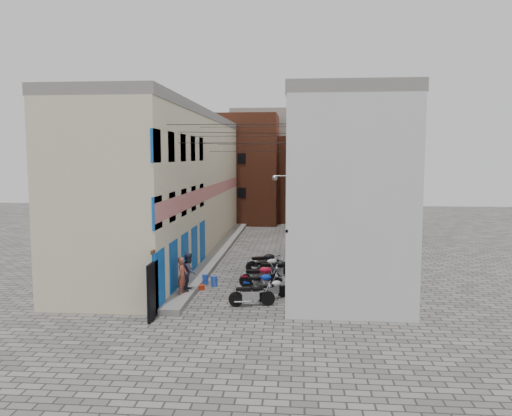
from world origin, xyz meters
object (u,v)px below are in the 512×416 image
(motorcycle_b, at_px, (273,288))
(person_b, at_px, (189,271))
(red_crate, at_px, (200,287))
(motorcycle_c, at_px, (262,282))
(motorcycle_g, at_px, (265,261))
(water_jug_near, at_px, (214,281))
(motorcycle_a, at_px, (252,293))
(motorcycle_d, at_px, (261,275))
(motorcycle_f, at_px, (268,266))
(person_a, at_px, (182,275))
(motorcycle_e, at_px, (276,269))
(water_jug_far, at_px, (205,279))

(motorcycle_b, bearing_deg, person_b, -136.00)
(motorcycle_b, height_order, person_b, person_b)
(person_b, relative_size, red_crate, 4.73)
(motorcycle_c, distance_m, person_b, 3.31)
(motorcycle_g, distance_m, water_jug_near, 3.76)
(motorcycle_a, relative_size, motorcycle_b, 1.14)
(motorcycle_g, height_order, person_b, person_b)
(motorcycle_a, distance_m, motorcycle_c, 2.07)
(motorcycle_d, bearing_deg, motorcycle_c, -4.78)
(motorcycle_a, distance_m, motorcycle_d, 3.04)
(motorcycle_b, xyz_separation_m, motorcycle_f, (-0.47, 4.09, 0.07))
(person_a, bearing_deg, motorcycle_g, -24.31)
(motorcycle_d, distance_m, red_crate, 2.89)
(motorcycle_b, xyz_separation_m, person_b, (-3.77, 0.34, 0.59))
(motorcycle_f, height_order, water_jug_near, motorcycle_f)
(water_jug_near, bearing_deg, motorcycle_f, 40.85)
(motorcycle_c, relative_size, motorcycle_e, 0.82)
(motorcycle_e, bearing_deg, motorcycle_d, -35.72)
(person_a, distance_m, person_b, 0.58)
(motorcycle_c, bearing_deg, motorcycle_a, -14.72)
(motorcycle_g, xyz_separation_m, water_jug_far, (-2.76, -2.63, -0.38))
(motorcycle_f, relative_size, person_b, 1.16)
(motorcycle_b, xyz_separation_m, motorcycle_g, (-0.67, 4.96, 0.12))
(red_crate, bearing_deg, motorcycle_b, -20.24)
(motorcycle_g, xyz_separation_m, water_jug_near, (-2.25, -2.99, -0.37))
(motorcycle_e, distance_m, red_crate, 3.98)
(motorcycle_g, distance_m, person_b, 5.58)
(motorcycle_d, xyz_separation_m, motorcycle_f, (0.22, 2.09, -0.03))
(motorcycle_e, height_order, water_jug_far, motorcycle_e)
(motorcycle_d, relative_size, motorcycle_f, 1.05)
(person_b, height_order, red_crate, person_b)
(motorcycle_b, xyz_separation_m, person_a, (-3.95, -0.21, 0.55))
(motorcycle_b, relative_size, water_jug_far, 3.59)
(motorcycle_g, distance_m, person_a, 6.14)
(motorcycle_e, bearing_deg, red_crate, -66.62)
(motorcycle_a, bearing_deg, motorcycle_c, 163.41)
(motorcycle_b, relative_size, motorcycle_f, 0.88)
(motorcycle_a, height_order, motorcycle_g, motorcycle_g)
(motorcycle_c, xyz_separation_m, motorcycle_g, (-0.10, 3.94, 0.10))
(motorcycle_e, bearing_deg, motorcycle_c, -20.41)
(motorcycle_a, height_order, motorcycle_e, motorcycle_e)
(water_jug_near, bearing_deg, person_b, -117.46)
(water_jug_far, height_order, red_crate, water_jug_far)
(motorcycle_d, height_order, water_jug_near, motorcycle_d)
(motorcycle_b, xyz_separation_m, motorcycle_d, (-0.69, 1.99, 0.10))
(red_crate, bearing_deg, motorcycle_d, 14.60)
(motorcycle_a, xyz_separation_m, motorcycle_d, (0.13, 3.03, 0.03))
(motorcycle_b, bearing_deg, red_crate, -151.10)
(motorcycle_g, bearing_deg, water_jug_near, -58.31)
(motorcycle_c, xyz_separation_m, motorcycle_f, (0.10, 3.07, 0.05))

